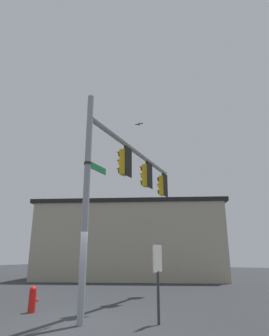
{
  "coord_description": "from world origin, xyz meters",
  "views": [
    {
      "loc": [
        -7.17,
        -5.28,
        1.87
      ],
      "look_at": [
        3.54,
        0.13,
        5.43
      ],
      "focal_mm": 31.09,
      "sensor_mm": 36.0,
      "label": 1
    }
  ],
  "objects_px": {
    "traffic_light_nearest_pole": "(124,162)",
    "fire_hydrant": "(32,299)",
    "traffic_light_mid_inner": "(146,176)",
    "street_name_sign": "(94,166)",
    "traffic_light_mid_outer": "(162,186)",
    "bird_flying": "(139,124)",
    "historical_marker": "(158,271)"
  },
  "relations": [
    {
      "from": "traffic_light_nearest_pole",
      "to": "fire_hydrant",
      "type": "height_order",
      "value": "traffic_light_nearest_pole"
    },
    {
      "from": "historical_marker",
      "to": "traffic_light_mid_inner",
      "type": "bearing_deg",
      "value": 28.47
    },
    {
      "from": "traffic_light_nearest_pole",
      "to": "fire_hydrant",
      "type": "distance_m",
      "value": 5.87
    },
    {
      "from": "bird_flying",
      "to": "traffic_light_mid_outer",
      "type": "bearing_deg",
      "value": -12.89
    },
    {
      "from": "traffic_light_nearest_pole",
      "to": "traffic_light_mid_outer",
      "type": "xyz_separation_m",
      "value": [
        4.58,
        0.16,
        0.0
      ]
    },
    {
      "from": "traffic_light_nearest_pole",
      "to": "fire_hydrant",
      "type": "xyz_separation_m",
      "value": [
        -1.84,
        2.45,
        -5.01
      ]
    },
    {
      "from": "traffic_light_nearest_pole",
      "to": "traffic_light_mid_inner",
      "type": "relative_size",
      "value": 1.0
    },
    {
      "from": "street_name_sign",
      "to": "historical_marker",
      "type": "bearing_deg",
      "value": -69.64
    },
    {
      "from": "bird_flying",
      "to": "traffic_light_mid_inner",
      "type": "bearing_deg",
      "value": -123.8
    },
    {
      "from": "traffic_light_mid_outer",
      "to": "traffic_light_nearest_pole",
      "type": "bearing_deg",
      "value": -177.95
    },
    {
      "from": "traffic_light_nearest_pole",
      "to": "historical_marker",
      "type": "distance_m",
      "value": 4.74
    },
    {
      "from": "historical_marker",
      "to": "traffic_light_mid_outer",
      "type": "bearing_deg",
      "value": 19.41
    },
    {
      "from": "street_name_sign",
      "to": "traffic_light_mid_inner",
      "type": "bearing_deg",
      "value": 2.31
    },
    {
      "from": "traffic_light_mid_outer",
      "to": "street_name_sign",
      "type": "xyz_separation_m",
      "value": [
        -6.81,
        -0.26,
        -0.8
      ]
    },
    {
      "from": "traffic_light_nearest_pole",
      "to": "traffic_light_mid_inner",
      "type": "xyz_separation_m",
      "value": [
        2.29,
        0.08,
        0.0
      ]
    },
    {
      "from": "fire_hydrant",
      "to": "historical_marker",
      "type": "xyz_separation_m",
      "value": [
        0.31,
        -4.44,
        0.99
      ]
    },
    {
      "from": "street_name_sign",
      "to": "historical_marker",
      "type": "xyz_separation_m",
      "value": [
        0.7,
        -1.89,
        -3.22
      ]
    },
    {
      "from": "bird_flying",
      "to": "traffic_light_nearest_pole",
      "type": "bearing_deg",
      "value": -167.05
    },
    {
      "from": "traffic_light_nearest_pole",
      "to": "historical_marker",
      "type": "height_order",
      "value": "traffic_light_nearest_pole"
    },
    {
      "from": "street_name_sign",
      "to": "bird_flying",
      "type": "distance_m",
      "value": 6.16
    },
    {
      "from": "traffic_light_nearest_pole",
      "to": "street_name_sign",
      "type": "distance_m",
      "value": 2.37
    },
    {
      "from": "street_name_sign",
      "to": "fire_hydrant",
      "type": "relative_size",
      "value": 1.49
    },
    {
      "from": "traffic_light_mid_inner",
      "to": "street_name_sign",
      "type": "height_order",
      "value": "traffic_light_mid_inner"
    },
    {
      "from": "traffic_light_nearest_pole",
      "to": "street_name_sign",
      "type": "xyz_separation_m",
      "value": [
        -2.23,
        -0.1,
        -0.8
      ]
    },
    {
      "from": "street_name_sign",
      "to": "traffic_light_mid_outer",
      "type": "bearing_deg",
      "value": 2.22
    },
    {
      "from": "bird_flying",
      "to": "historical_marker",
      "type": "xyz_separation_m",
      "value": [
        -4.17,
        -2.6,
        -6.93
      ]
    },
    {
      "from": "traffic_light_mid_inner",
      "to": "traffic_light_nearest_pole",
      "type": "bearing_deg",
      "value": -177.95
    },
    {
      "from": "traffic_light_nearest_pole",
      "to": "traffic_light_mid_inner",
      "type": "height_order",
      "value": "same"
    },
    {
      "from": "historical_marker",
      "to": "bird_flying",
      "type": "bearing_deg",
      "value": 31.9
    },
    {
      "from": "traffic_light_mid_inner",
      "to": "street_name_sign",
      "type": "bearing_deg",
      "value": -177.69
    },
    {
      "from": "street_name_sign",
      "to": "fire_hydrant",
      "type": "height_order",
      "value": "street_name_sign"
    },
    {
      "from": "traffic_light_mid_inner",
      "to": "traffic_light_mid_outer",
      "type": "xyz_separation_m",
      "value": [
        2.29,
        0.08,
        0.0
      ]
    }
  ]
}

